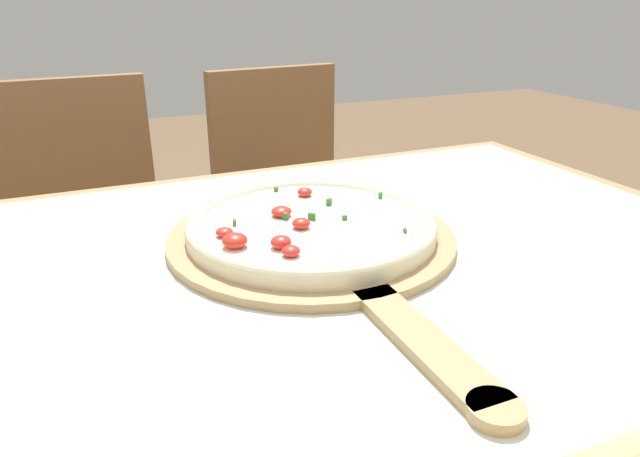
# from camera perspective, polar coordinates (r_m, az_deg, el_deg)

# --- Properties ---
(dining_table) EXTENTS (1.31, 0.96, 0.77)m
(dining_table) POSITION_cam_1_polar(r_m,az_deg,el_deg) (0.76, -0.23, -12.25)
(dining_table) COLOR #A87F51
(dining_table) RESTS_ON ground_plane
(towel_cloth) EXTENTS (1.23, 0.88, 0.00)m
(towel_cloth) POSITION_cam_1_polar(r_m,az_deg,el_deg) (0.70, -0.25, -4.74)
(towel_cloth) COLOR silver
(towel_cloth) RESTS_ON dining_table
(pizza_peel) EXTENTS (0.40, 0.61, 0.01)m
(pizza_peel) POSITION_cam_1_polar(r_m,az_deg,el_deg) (0.77, -0.24, -1.43)
(pizza_peel) COLOR tan
(pizza_peel) RESTS_ON towel_cloth
(pizza) EXTENTS (0.34, 0.34, 0.04)m
(pizza) POSITION_cam_1_polar(r_m,az_deg,el_deg) (0.78, -0.93, 0.41)
(pizza) COLOR beige
(pizza) RESTS_ON pizza_peel
(chair_left) EXTENTS (0.42, 0.42, 0.91)m
(chair_left) POSITION_cam_1_polar(r_m,az_deg,el_deg) (1.54, -22.08, -0.79)
(chair_left) COLOR brown
(chair_left) RESTS_ON ground_plane
(chair_right) EXTENTS (0.44, 0.44, 0.91)m
(chair_right) POSITION_cam_1_polar(r_m,az_deg,el_deg) (1.63, -3.04, 2.12)
(chair_right) COLOR brown
(chair_right) RESTS_ON ground_plane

